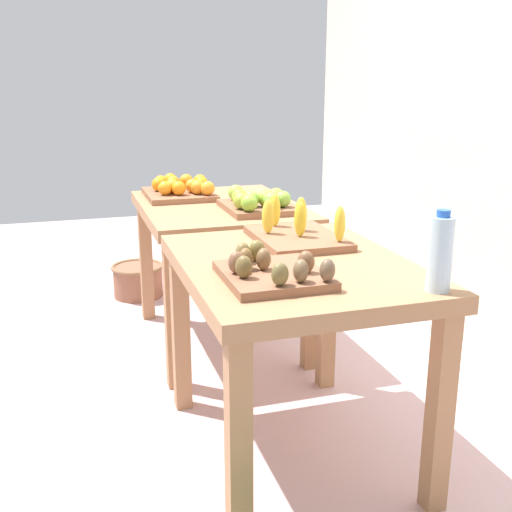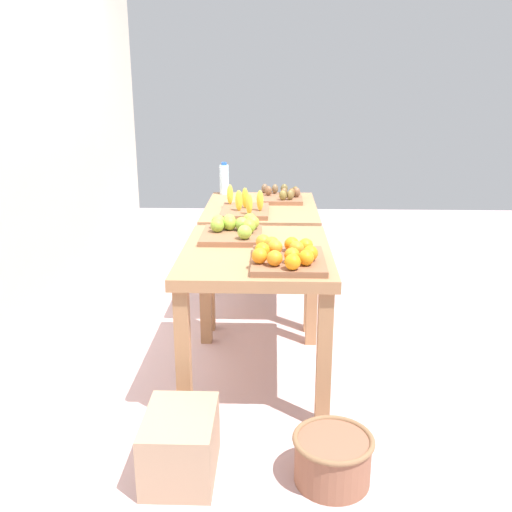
% 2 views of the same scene
% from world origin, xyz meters
% --- Properties ---
extents(ground_plane, '(8.00, 8.00, 0.00)m').
position_xyz_m(ground_plane, '(0.00, 0.00, 0.00)').
color(ground_plane, '#C6A7AA').
extents(display_table_left, '(1.04, 0.80, 0.77)m').
position_xyz_m(display_table_left, '(-0.56, 0.00, 0.66)').
color(display_table_left, '#A5744E').
rests_on(display_table_left, ground_plane).
extents(display_table_right, '(1.04, 0.80, 0.77)m').
position_xyz_m(display_table_right, '(0.56, 0.00, 0.66)').
color(display_table_right, '#A5744E').
rests_on(display_table_right, ground_plane).
extents(orange_bin, '(0.46, 0.36, 0.11)m').
position_xyz_m(orange_bin, '(-0.82, -0.16, 0.82)').
color(orange_bin, brown).
rests_on(orange_bin, display_table_left).
extents(apple_bin, '(0.41, 0.34, 0.11)m').
position_xyz_m(apple_bin, '(-0.31, 0.14, 0.82)').
color(apple_bin, brown).
rests_on(apple_bin, display_table_left).
extents(banana_crate, '(0.44, 0.32, 0.17)m').
position_xyz_m(banana_crate, '(0.30, 0.11, 0.81)').
color(banana_crate, brown).
rests_on(banana_crate, display_table_right).
extents(kiwi_bin, '(0.37, 0.32, 0.10)m').
position_xyz_m(kiwi_bin, '(0.76, -0.15, 0.81)').
color(kiwi_bin, brown).
rests_on(kiwi_bin, display_table_right).
extents(water_bottle, '(0.08, 0.08, 0.25)m').
position_xyz_m(water_bottle, '(1.00, 0.30, 0.89)').
color(water_bottle, silver).
rests_on(water_bottle, display_table_right).
extents(wicker_basket, '(0.35, 0.35, 0.21)m').
position_xyz_m(wicker_basket, '(-1.44, -0.35, 0.11)').
color(wicker_basket, '#8E5A43').
rests_on(wicker_basket, ground_plane).
extents(cardboard_produce_box, '(0.40, 0.30, 0.29)m').
position_xyz_m(cardboard_produce_box, '(-1.41, 0.30, 0.14)').
color(cardboard_produce_box, tan).
rests_on(cardboard_produce_box, ground_plane).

